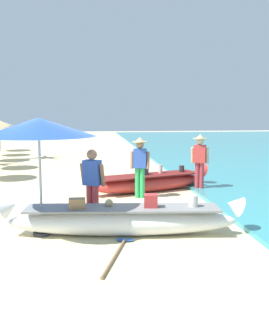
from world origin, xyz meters
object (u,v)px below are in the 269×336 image
at_px(person_vendor_hatted, 140,163).
at_px(person_tourist_customer, 92,183).
at_px(boat_white_foreground, 123,220).
at_px(patio_umbrella_large, 39,128).
at_px(paddle, 118,250).
at_px(person_vendor_assistant, 200,158).
at_px(boat_red_midground, 150,182).

relative_size(person_vendor_hatted, person_tourist_customer, 1.05).
distance_m(boat_white_foreground, patio_umbrella_large, 2.44).
xyz_separation_m(boat_white_foreground, patio_umbrella_large, (-1.60, 0.20, 1.83)).
xyz_separation_m(boat_white_foreground, person_tourist_customer, (-0.58, 0.74, 0.62)).
relative_size(boat_white_foreground, person_tourist_customer, 2.94).
bearing_deg(person_tourist_customer, patio_umbrella_large, -152.22).
bearing_deg(patio_umbrella_large, paddle, -38.75).
bearing_deg(paddle, person_vendor_assistant, 60.01).
bearing_deg(person_tourist_customer, boat_red_midground, 62.64).
bearing_deg(person_vendor_assistant, boat_red_midground, 174.54).
xyz_separation_m(boat_red_midground, person_vendor_hatted, (-0.43, -0.88, 0.71)).
xyz_separation_m(person_vendor_hatted, person_vendor_assistant, (1.95, 0.73, 0.02)).
bearing_deg(boat_white_foreground, paddle, -99.72).
bearing_deg(person_vendor_hatted, patio_umbrella_large, -127.20).
height_order(patio_umbrella_large, paddle, patio_umbrella_large).
bearing_deg(person_vendor_hatted, boat_white_foreground, -103.29).
relative_size(person_vendor_assistant, patio_umbrella_large, 0.76).
height_order(boat_white_foreground, person_vendor_hatted, person_vendor_hatted).
xyz_separation_m(boat_white_foreground, paddle, (-0.16, -0.95, -0.28)).
relative_size(person_tourist_customer, paddle, 0.89).
distance_m(person_tourist_customer, paddle, 1.97).
bearing_deg(patio_umbrella_large, boat_red_midground, 54.95).
xyz_separation_m(boat_red_midground, patio_umbrella_large, (-2.83, -4.04, 1.84)).
relative_size(patio_umbrella_large, paddle, 1.25).
bearing_deg(patio_umbrella_large, person_vendor_hatted, 52.80).
distance_m(boat_red_midground, person_vendor_assistant, 1.69).
bearing_deg(person_vendor_hatted, boat_red_midground, 63.74).
distance_m(boat_white_foreground, person_tourist_customer, 1.13).
bearing_deg(patio_umbrella_large, boat_white_foreground, -7.26).
height_order(person_vendor_assistant, patio_umbrella_large, patio_umbrella_large).
xyz_separation_m(boat_red_midground, paddle, (-1.39, -5.19, -0.27)).
relative_size(boat_red_midground, person_vendor_assistant, 2.32).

